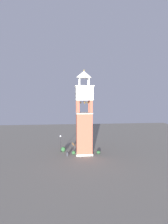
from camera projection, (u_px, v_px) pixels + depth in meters
The scene contains 8 objects.
ground at pixel (84, 154), 38.88m from camera, with size 80.00×80.00×0.00m, color gray.
clock_tower at pixel (84, 119), 38.20m from camera, with size 3.81×3.81×17.62m.
park_bench at pixel (74, 145), 43.94m from camera, with size 0.86×1.66×0.95m.
lamp_post at pixel (61, 140), 39.97m from camera, with size 0.36×0.36×3.67m.
trash_bin at pixel (67, 154), 37.40m from camera, with size 0.52×0.52×0.80m, color #2D2D33.
shrub_near_entry at pixel (74, 153), 38.38m from camera, with size 0.78×0.78×0.76m, color #28562D.
shrub_left_of_tower at pixel (98, 152), 38.85m from camera, with size 0.82×0.82×0.64m, color #28562D.
shrub_behind_bench at pixel (63, 149), 40.21m from camera, with size 1.00×1.00×1.08m, color #28562D.
Camera 1 is at (3.70, 37.72, 12.42)m, focal length 29.26 mm.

